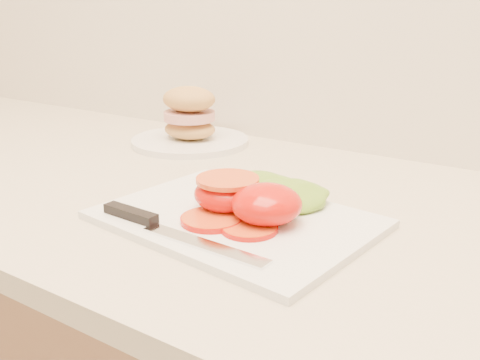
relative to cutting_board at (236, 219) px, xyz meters
The scene contains 9 objects.
cutting_board is the anchor object (origin of this frame).
tomato_half_dome 0.05m from the cutting_board, ahead, with size 0.09×0.09×0.05m, color red.
tomato_half_cut 0.04m from the cutting_board, 149.76° to the left, with size 0.09×0.09×0.04m.
tomato_slice_0 0.04m from the cutting_board, 111.33° to the right, with size 0.07×0.07×0.01m, color orange.
tomato_slice_1 0.05m from the cutting_board, 36.99° to the right, with size 0.07×0.07×0.01m, color orange.
lettuce_leaf_0 0.07m from the cutting_board, 94.97° to the left, with size 0.14×0.09×0.03m, color olive.
lettuce_leaf_1 0.08m from the cutting_board, 63.10° to the left, with size 0.11×0.08×0.03m, color olive.
knife 0.10m from the cutting_board, 123.51° to the right, with size 0.25×0.04×0.01m.
sandwich_plate 0.41m from the cutting_board, 136.71° to the left, with size 0.23×0.23×0.11m.
Camera 1 is at (0.03, 1.07, 1.20)m, focal length 40.00 mm.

